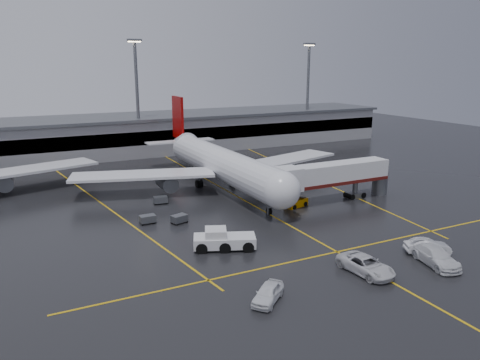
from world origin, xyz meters
name	(u,v)px	position (x,y,z in m)	size (l,w,h in m)	color
ground	(246,201)	(0.00, 0.00, 0.00)	(220.00, 220.00, 0.00)	black
apron_line_centre	(246,201)	(0.00, 0.00, 0.01)	(0.25, 90.00, 0.02)	gold
apron_line_stop	(337,252)	(0.00, -22.00, 0.01)	(60.00, 0.25, 0.02)	gold
apron_line_left	(99,201)	(-20.00, 10.00, 0.01)	(0.25, 70.00, 0.02)	gold
apron_line_right	(306,175)	(18.00, 10.00, 0.01)	(0.25, 70.00, 0.02)	gold
terminal	(154,133)	(0.00, 47.93, 4.32)	(122.00, 19.00, 8.60)	gray
light_mast_mid	(137,91)	(-5.00, 42.00, 14.47)	(3.00, 1.20, 25.45)	#595B60
light_mast_right	(308,87)	(40.00, 42.00, 14.47)	(3.00, 1.20, 25.45)	#595B60
main_airliner	(219,162)	(0.00, 9.70, 4.21)	(48.80, 45.60, 14.10)	silver
jet_bridge	(334,176)	(11.87, -6.00, 3.93)	(19.90, 3.40, 6.05)	silver
pushback_tractor	(223,240)	(-10.92, -15.38, 0.98)	(7.45, 5.20, 2.47)	silver
belt_loader	(296,203)	(5.32, -5.70, 0.57)	(3.93, 2.51, 2.31)	#C57900
service_van_a	(366,265)	(-0.89, -27.60, 0.86)	(2.87, 6.22, 1.73)	silver
service_van_b	(436,256)	(6.99, -29.27, 0.91)	(2.54, 6.25, 1.81)	silver
service_van_c	(427,246)	(8.64, -26.73, 0.80)	(1.69, 4.85, 1.60)	silver
service_van_d	(268,293)	(-12.41, -28.09, 0.77)	(1.83, 4.54, 1.55)	white
baggage_cart_a	(179,219)	(-12.40, -4.94, 0.63)	(2.29, 1.83, 1.12)	#595B60
baggage_cart_b	(148,219)	(-16.14, -3.20, 0.63)	(2.01, 1.32, 1.12)	#595B60
baggage_cart_c	(161,200)	(-11.96, 4.59, 0.63)	(2.16, 1.56, 1.12)	#595B60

